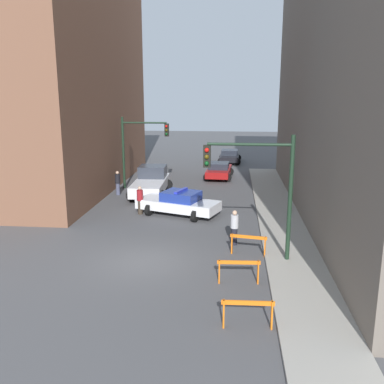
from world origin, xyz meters
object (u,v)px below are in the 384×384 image
at_px(parked_car_near, 219,170).
at_px(pedestrian_sidewalk, 234,227).
at_px(traffic_light_far, 138,142).
at_px(pedestrian_crossing, 140,200).
at_px(police_car, 179,203).
at_px(white_truck, 151,182).
at_px(barrier_mid, 239,268).
at_px(pedestrian_corner, 118,183).
at_px(traffic_light_near, 262,179).
at_px(parked_car_mid, 230,156).
at_px(barrier_front, 248,309).
at_px(barrier_back, 248,242).

relative_size(parked_car_near, pedestrian_sidewalk, 2.65).
height_order(traffic_light_far, pedestrian_crossing, traffic_light_far).
height_order(police_car, white_truck, white_truck).
xyz_separation_m(police_car, pedestrian_sidewalk, (3.20, -4.65, 0.14)).
bearing_deg(traffic_light_far, barrier_mid, -64.95).
relative_size(parked_car_near, pedestrian_corner, 2.65).
relative_size(police_car, pedestrian_sidewalk, 3.04).
distance_m(pedestrian_corner, barrier_mid, 15.57).
bearing_deg(traffic_light_far, white_truck, -55.96).
bearing_deg(barrier_mid, traffic_light_near, 69.05).
height_order(traffic_light_near, parked_car_mid, traffic_light_near).
bearing_deg(traffic_light_near, pedestrian_sidewalk, 119.66).
bearing_deg(police_car, traffic_light_near, -127.14).
relative_size(traffic_light_far, police_car, 1.03).
distance_m(traffic_light_near, parked_car_near, 17.83).
bearing_deg(barrier_mid, police_car, 111.01).
bearing_deg(parked_car_mid, police_car, -96.35).
relative_size(white_truck, pedestrian_corner, 3.29).
height_order(traffic_light_far, pedestrian_corner, traffic_light_far).
distance_m(traffic_light_near, white_truck, 13.32).
bearing_deg(police_car, barrier_mid, -139.33).
bearing_deg(white_truck, barrier_front, -71.29).
xyz_separation_m(parked_car_near, parked_car_mid, (0.78, 7.96, 0.00)).
xyz_separation_m(white_truck, parked_car_mid, (5.22, 14.24, -0.23)).
height_order(police_car, parked_car_mid, police_car).
distance_m(traffic_light_near, barrier_mid, 3.80).
height_order(parked_car_mid, barrier_back, parked_car_mid).
height_order(traffic_light_near, white_truck, traffic_light_near).
distance_m(traffic_light_near, traffic_light_far, 15.31).
xyz_separation_m(parked_car_mid, pedestrian_corner, (-7.50, -14.44, 0.19)).
relative_size(traffic_light_near, pedestrian_crossing, 3.13).
xyz_separation_m(barrier_mid, barrier_back, (0.44, 2.88, 0.00)).
height_order(pedestrian_corner, pedestrian_sidewalk, same).
xyz_separation_m(pedestrian_corner, barrier_back, (8.63, -10.37, -0.24)).
height_order(barrier_front, barrier_mid, same).
bearing_deg(parked_car_mid, pedestrian_corner, -115.73).
relative_size(traffic_light_near, barrier_mid, 3.25).
distance_m(pedestrian_sidewalk, barrier_mid, 4.13).
height_order(parked_car_near, parked_car_mid, same).
relative_size(parked_car_mid, barrier_back, 2.74).
bearing_deg(white_truck, parked_car_near, 53.09).
bearing_deg(parked_car_near, police_car, -96.60).
bearing_deg(traffic_light_far, parked_car_mid, 62.38).
distance_m(traffic_light_near, parked_car_mid, 25.61).
bearing_deg(parked_car_mid, barrier_back, -85.68).
bearing_deg(white_truck, traffic_light_far, 122.36).
relative_size(white_truck, parked_car_mid, 1.25).
bearing_deg(pedestrian_sidewalk, barrier_mid, 56.16).
xyz_separation_m(police_car, barrier_back, (3.81, -5.88, -0.11)).
bearing_deg(traffic_light_near, barrier_front, -96.66).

